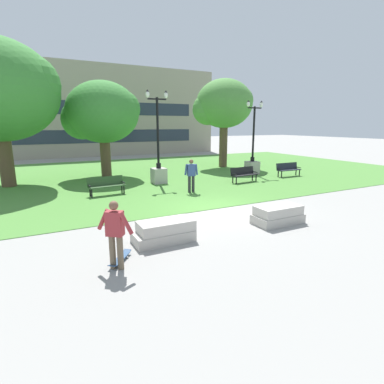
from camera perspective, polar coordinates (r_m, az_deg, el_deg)
name	(u,v)px	position (r m, az deg, el deg)	size (l,w,h in m)	color
ground_plane	(215,209)	(12.53, 4.35, -3.29)	(140.00, 140.00, 0.00)	gray
grass_lawn	(141,174)	(21.50, -9.63, 3.33)	(40.00, 20.00, 0.02)	#4C8438
concrete_block_center	(164,231)	(9.11, -5.27, -7.50)	(1.81, 0.90, 0.64)	#B2ADA3
concrete_block_left	(278,215)	(11.11, 16.05, -4.21)	(1.80, 0.90, 0.64)	#B2ADA3
person_skateboarder	(115,231)	(7.41, -14.43, -7.25)	(0.74, 0.84, 1.71)	brown
skateboard	(120,259)	(8.08, -13.52, -12.23)	(0.78, 0.93, 0.14)	#2D4C75
park_bench_near_left	(288,169)	(21.34, 17.84, 4.26)	(1.81, 0.55, 0.90)	#1E232D
park_bench_near_right	(106,184)	(15.49, -16.01, 1.39)	(1.84, 0.69, 0.90)	#284723
park_bench_far_left	(244,174)	(18.52, 9.80, 3.49)	(1.84, 0.70, 0.90)	black
lamp_post_left	(252,160)	(21.58, 11.43, 6.05)	(1.32, 0.80, 5.03)	#ADA89E
lamp_post_right	(159,165)	(17.92, -6.38, 5.09)	(1.32, 0.80, 5.34)	#ADA89E
tree_far_right	(223,105)	(25.06, 6.02, 16.20)	(4.73, 4.51, 6.99)	brown
tree_near_right	(102,113)	(20.98, -16.79, 14.16)	(4.90, 4.67, 6.21)	brown
person_bystander_near_lawn	(191,174)	(15.34, -0.14, 3.47)	(0.70, 0.32, 1.71)	#28282D
building_facade_distant	(109,111)	(35.57, -15.53, 14.64)	(25.73, 1.03, 9.87)	gray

